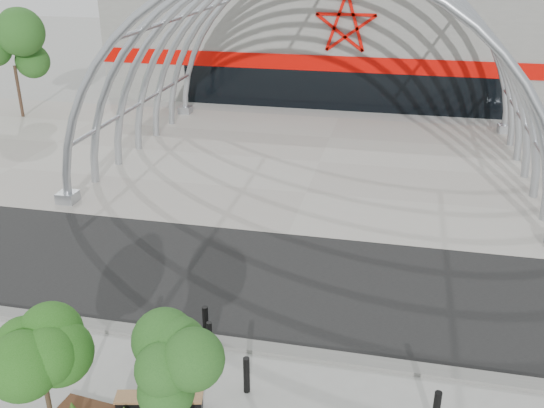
{
  "coord_description": "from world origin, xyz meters",
  "views": [
    {
      "loc": [
        3.89,
        -13.81,
        10.63
      ],
      "look_at": [
        0.0,
        4.0,
        2.6
      ],
      "focal_mm": 40.0,
      "sensor_mm": 36.0,
      "label": 1
    }
  ],
  "objects_px": {
    "street_tree_0": "(40,359)",
    "bench_0": "(160,403)",
    "bollard_2": "(206,323)",
    "street_tree_1": "(179,366)"
  },
  "relations": [
    {
      "from": "street_tree_0",
      "to": "bench_0",
      "type": "bearing_deg",
      "value": 42.39
    },
    {
      "from": "street_tree_1",
      "to": "bollard_2",
      "type": "bearing_deg",
      "value": 101.81
    },
    {
      "from": "street_tree_0",
      "to": "bollard_2",
      "type": "relative_size",
      "value": 3.26
    },
    {
      "from": "bench_0",
      "to": "bollard_2",
      "type": "bearing_deg",
      "value": 86.13
    },
    {
      "from": "street_tree_1",
      "to": "bench_0",
      "type": "distance_m",
      "value": 2.75
    },
    {
      "from": "street_tree_0",
      "to": "street_tree_1",
      "type": "distance_m",
      "value": 2.94
    },
    {
      "from": "bench_0",
      "to": "bollard_2",
      "type": "height_order",
      "value": "bollard_2"
    },
    {
      "from": "street_tree_0",
      "to": "street_tree_1",
      "type": "relative_size",
      "value": 1.02
    },
    {
      "from": "street_tree_1",
      "to": "bollard_2",
      "type": "height_order",
      "value": "street_tree_1"
    },
    {
      "from": "street_tree_0",
      "to": "bench_0",
      "type": "distance_m",
      "value": 3.37
    }
  ]
}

